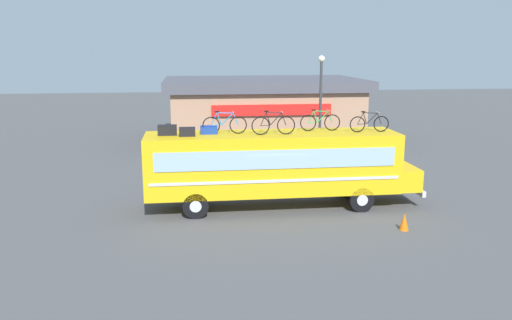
{
  "coord_description": "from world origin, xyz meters",
  "views": [
    {
      "loc": [
        -3.34,
        -20.64,
        6.51
      ],
      "look_at": [
        -0.68,
        0.0,
        2.04
      ],
      "focal_mm": 36.47,
      "sensor_mm": 36.0,
      "label": 1
    }
  ],
  "objects": [
    {
      "name": "rooftop_bicycle_3",
      "position": [
        2.07,
        0.38,
        3.51
      ],
      "size": [
        1.72,
        0.44,
        0.91
      ],
      "color": "black",
      "rests_on": "bus"
    },
    {
      "name": "luggage_bag_2",
      "position": [
        -3.44,
        -0.24,
        3.3
      ],
      "size": [
        0.63,
        0.43,
        0.34
      ],
      "primitive_type": "cube",
      "color": "black",
      "rests_on": "bus"
    },
    {
      "name": "luggage_bag_1",
      "position": [
        -4.23,
        0.06,
        3.34
      ],
      "size": [
        0.74,
        0.37,
        0.41
      ],
      "primitive_type": "cube",
      "color": "black",
      "rests_on": "bus"
    },
    {
      "name": "roadside_building",
      "position": [
        1.9,
        16.25,
        2.26
      ],
      "size": [
        13.82,
        9.07,
        4.42
      ],
      "color": "tan",
      "rests_on": "ground"
    },
    {
      "name": "ground_plane",
      "position": [
        0.0,
        0.0,
        0.0
      ],
      "size": [
        120.0,
        120.0,
        0.0
      ],
      "primitive_type": "plane",
      "color": "#4C4C4F"
    },
    {
      "name": "rooftop_bicycle_1",
      "position": [
        -1.95,
        0.06,
        3.52
      ],
      "size": [
        1.8,
        0.44,
        0.94
      ],
      "color": "black",
      "rests_on": "bus"
    },
    {
      "name": "rooftop_bicycle_4",
      "position": [
        4.0,
        -0.2,
        3.5
      ],
      "size": [
        1.67,
        0.44,
        0.88
      ],
      "color": "black",
      "rests_on": "bus"
    },
    {
      "name": "street_lamp",
      "position": [
        3.5,
        5.97,
        3.76
      ],
      "size": [
        0.35,
        0.35,
        6.16
      ],
      "color": "#38383D",
      "rests_on": "ground"
    },
    {
      "name": "traffic_cone",
      "position": [
        4.35,
        -3.41,
        0.32
      ],
      "size": [
        0.35,
        0.35,
        0.63
      ],
      "primitive_type": "cone",
      "color": "orange",
      "rests_on": "ground"
    },
    {
      "name": "bus",
      "position": [
        0.18,
        0.0,
        1.87
      ],
      "size": [
        11.39,
        2.47,
        3.13
      ],
      "color": "yellow",
      "rests_on": "ground"
    },
    {
      "name": "rooftop_bicycle_2",
      "position": [
        -0.03,
        -0.35,
        3.54
      ],
      "size": [
        1.77,
        0.44,
        0.98
      ],
      "color": "black",
      "rests_on": "bus"
    },
    {
      "name": "luggage_bag_3",
      "position": [
        -2.58,
        0.25,
        3.28
      ],
      "size": [
        0.67,
        0.55,
        0.3
      ],
      "primitive_type": "cube",
      "color": "#193899",
      "rests_on": "bus"
    }
  ]
}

